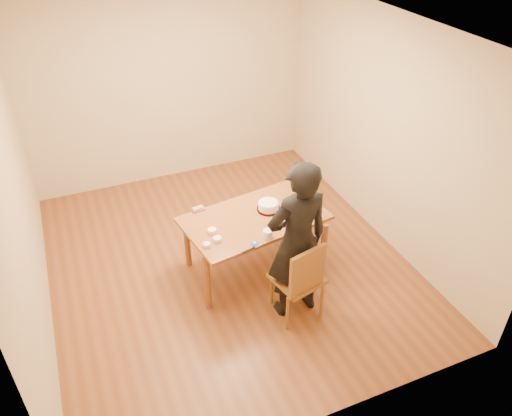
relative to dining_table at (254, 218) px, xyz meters
name	(u,v)px	position (x,y,z in m)	size (l,w,h in m)	color
room_shell	(212,148)	(-0.25, 0.60, 0.62)	(4.00, 4.50, 2.70)	brown
dining_table	(254,218)	(0.00, 0.00, 0.00)	(1.52, 0.90, 0.04)	brown
dining_chair	(297,279)	(0.15, -0.78, -0.28)	(0.45, 0.45, 0.04)	brown
cake_plate	(268,209)	(0.20, 0.07, 0.03)	(0.26, 0.26, 0.02)	red
cake	(268,206)	(0.20, 0.07, 0.08)	(0.23, 0.23, 0.07)	white
frosting_dome	(269,202)	(0.20, 0.07, 0.12)	(0.22, 0.22, 0.03)	white
frosting_tub	(268,234)	(-0.01, -0.38, 0.06)	(0.10, 0.10, 0.09)	white
frosting_lid	(255,244)	(-0.17, -0.44, 0.02)	(0.09, 0.09, 0.01)	#17469A
frosting_dollop	(255,243)	(-0.17, -0.44, 0.04)	(0.04, 0.04, 0.02)	white
ramekin_green	(217,239)	(-0.51, -0.24, 0.04)	(0.09, 0.09, 0.04)	white
ramekin_yellow	(212,231)	(-0.51, -0.09, 0.04)	(0.09, 0.09, 0.04)	white
ramekin_multi	(207,245)	(-0.64, -0.28, 0.04)	(0.08, 0.08, 0.04)	white
candy_box_pink	(198,210)	(-0.52, 0.36, 0.03)	(0.14, 0.07, 0.02)	#E936AD
candy_box_green	(198,208)	(-0.53, 0.36, 0.05)	(0.12, 0.06, 0.02)	#1B9224
spatula	(248,250)	(-0.27, -0.50, 0.02)	(0.16, 0.02, 0.01)	black
person	(297,242)	(0.15, -0.73, 0.16)	(0.65, 0.43, 1.78)	black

